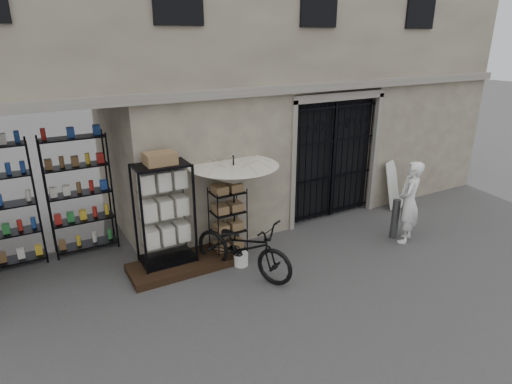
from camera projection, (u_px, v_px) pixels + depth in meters
ground at (328, 272)px, 8.23m from camera, size 80.00×80.00×0.00m
main_building at (230, 26)px, 9.96m from camera, size 14.00×4.00×9.00m
shop_recess at (45, 196)px, 7.90m from camera, size 3.00×1.70×3.00m
shop_shelving at (42, 201)px, 8.37m from camera, size 2.70×0.50×2.50m
iron_gate at (329, 158)px, 10.40m from camera, size 2.50×0.21×3.00m
step_platform at (181, 265)px, 8.35m from camera, size 2.00×0.90×0.15m
display_cabinet at (165, 219)px, 8.05m from camera, size 1.13×0.92×2.12m
wire_rack at (228, 223)px, 8.67m from camera, size 0.73×0.60×1.46m
market_umbrella at (233, 170)px, 8.34m from camera, size 2.05×2.07×2.54m
white_bucket at (241, 259)px, 8.45m from camera, size 0.33×0.33×0.27m
bicycle at (243, 273)px, 8.21m from camera, size 1.18×1.33×2.13m
steel_bollard at (395, 219)px, 9.52m from camera, size 0.21×0.21×0.91m
shopkeeper at (404, 241)px, 9.52m from camera, size 1.52×1.90×0.44m
easel_sign at (400, 186)px, 11.07m from camera, size 0.79×0.84×1.23m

